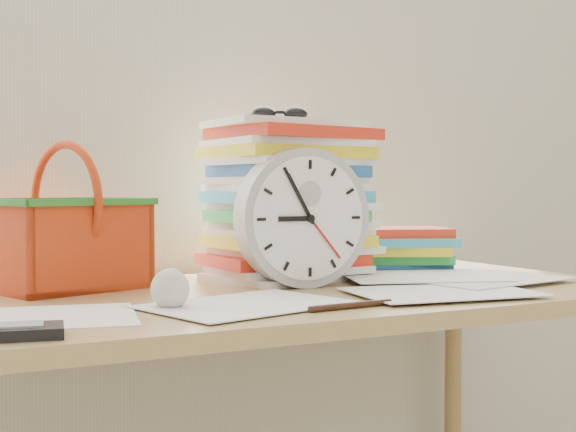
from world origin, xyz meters
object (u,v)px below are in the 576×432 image
basket (65,217)px  clock (302,218)px  desk (285,329)px  paper_stack (289,201)px  book_stack (402,250)px  calculator (2,333)px

basket → clock: bearing=-43.2°
desk → clock: clock is taller
paper_stack → basket: paper_stack is taller
paper_stack → book_stack: (0.30, 0.00, -0.12)m
book_stack → clock: bearing=-156.6°
book_stack → basket: size_ratio=0.88×
clock → book_stack: 0.38m
calculator → book_stack: bearing=35.9°
paper_stack → calculator: 0.80m
desk → basket: (-0.37, 0.21, 0.21)m
book_stack → calculator: bearing=-154.8°
book_stack → basket: bearing=177.5°
clock → basket: basket is taller
desk → book_stack: bearing=23.5°
basket → desk: bearing=-48.9°
paper_stack → clock: 0.16m
desk → book_stack: size_ratio=5.73×
desk → paper_stack: size_ratio=4.17×
calculator → desk: bearing=37.1°
paper_stack → calculator: paper_stack is taller
clock → basket: (-0.42, 0.18, 0.00)m
clock → desk: bearing=-155.5°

